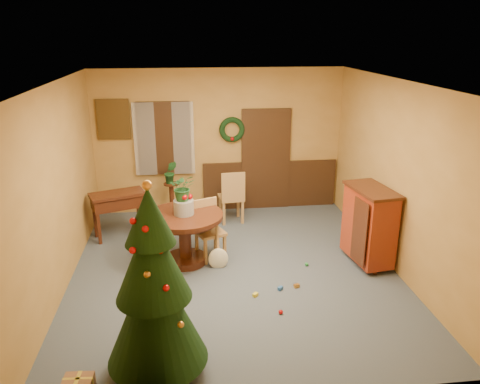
{
  "coord_description": "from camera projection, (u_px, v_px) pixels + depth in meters",
  "views": [
    {
      "loc": [
        -0.7,
        -6.52,
        3.57
      ],
      "look_at": [
        0.14,
        0.4,
        1.16
      ],
      "focal_mm": 35.0,
      "sensor_mm": 36.0,
      "label": 1
    }
  ],
  "objects": [
    {
      "name": "chair_far",
      "position": [
        232.0,
        195.0,
        9.02
      ],
      "size": [
        0.5,
        0.5,
        1.05
      ],
      "color": "olive",
      "rests_on": "floor"
    },
    {
      "name": "chair_near",
      "position": [
        208.0,
        227.0,
        7.67
      ],
      "size": [
        0.55,
        0.55,
        0.98
      ],
      "color": "olive",
      "rests_on": "floor"
    },
    {
      "name": "sideboard",
      "position": [
        369.0,
        224.0,
        7.39
      ],
      "size": [
        0.66,
        1.05,
        1.27
      ],
      "color": "#5E1E0A",
      "rests_on": "floor"
    },
    {
      "name": "writing_desk",
      "position": [
        118.0,
        204.0,
        8.38
      ],
      "size": [
        1.05,
        0.77,
        0.84
      ],
      "color": "black",
      "rests_on": "floor"
    },
    {
      "name": "centerpiece_plant",
      "position": [
        183.0,
        187.0,
        7.19
      ],
      "size": [
        0.38,
        0.33,
        0.42
      ],
      "primitive_type": "imported",
      "color": "#1E4C23",
      "rests_on": "urn"
    },
    {
      "name": "toy_b",
      "position": [
        307.0,
        264.0,
        7.48
      ],
      "size": [
        0.06,
        0.06,
        0.06
      ],
      "primitive_type": "sphere",
      "color": "#258A39",
      "rests_on": "floor"
    },
    {
      "name": "toy_a",
      "position": [
        280.0,
        288.0,
        6.8
      ],
      "size": [
        0.09,
        0.09,
        0.05
      ],
      "primitive_type": "cube",
      "rotation": [
        0.0,
        0.0,
        0.81
      ],
      "color": "#225095",
      "rests_on": "floor"
    },
    {
      "name": "urn",
      "position": [
        184.0,
        207.0,
        7.3
      ],
      "size": [
        0.32,
        0.32,
        0.23
      ],
      "primitive_type": "cylinder",
      "color": "slate",
      "rests_on": "dining_table"
    },
    {
      "name": "guitar",
      "position": [
        218.0,
        246.0,
        7.33
      ],
      "size": [
        0.42,
        0.54,
        0.73
      ],
      "primitive_type": null,
      "rotation": [
        -0.49,
        0.0,
        -0.23
      ],
      "color": "#ECE9C5",
      "rests_on": "floor"
    },
    {
      "name": "room_envelope",
      "position": [
        230.0,
        158.0,
        9.56
      ],
      "size": [
        5.5,
        5.5,
        5.5
      ],
      "color": "#36414F",
      "rests_on": "ground"
    },
    {
      "name": "gift_b",
      "position": [
        177.0,
        346.0,
        5.41
      ],
      "size": [
        0.33,
        0.33,
        0.25
      ],
      "color": "#AB1626",
      "rests_on": "floor"
    },
    {
      "name": "dining_table",
      "position": [
        185.0,
        229.0,
        7.42
      ],
      "size": [
        1.23,
        1.23,
        0.85
      ],
      "color": "black",
      "rests_on": "floor"
    },
    {
      "name": "stand_plant",
      "position": [
        171.0,
        172.0,
        9.02
      ],
      "size": [
        0.26,
        0.21,
        0.45
      ],
      "primitive_type": "imported",
      "rotation": [
        0.0,
        0.0,
        0.04
      ],
      "color": "#19471E",
      "rests_on": "plant_stand"
    },
    {
      "name": "gift_c",
      "position": [
        148.0,
        304.0,
        6.31
      ],
      "size": [
        0.32,
        0.25,
        0.15
      ],
      "color": "brown",
      "rests_on": "floor"
    },
    {
      "name": "toy_d",
      "position": [
        281.0,
        312.0,
        6.21
      ],
      "size": [
        0.06,
        0.06,
        0.06
      ],
      "primitive_type": "sphere",
      "color": "#BA0C0D",
      "rests_on": "floor"
    },
    {
      "name": "toy_e",
      "position": [
        297.0,
        286.0,
        6.86
      ],
      "size": [
        0.09,
        0.08,
        0.05
      ],
      "primitive_type": "cube",
      "rotation": [
        0.0,
        0.0,
        0.36
      ],
      "color": "#CB862F",
      "rests_on": "floor"
    },
    {
      "name": "gift_d",
      "position": [
        156.0,
        300.0,
        6.45
      ],
      "size": [
        0.33,
        0.16,
        0.12
      ],
      "color": "#AB1626",
      "rests_on": "floor"
    },
    {
      "name": "toy_c",
      "position": [
        255.0,
        295.0,
        6.63
      ],
      "size": [
        0.09,
        0.09,
        0.05
      ],
      "primitive_type": "cube",
      "rotation": [
        0.0,
        0.0,
        0.79
      ],
      "color": "gold",
      "rests_on": "floor"
    },
    {
      "name": "plant_stand",
      "position": [
        172.0,
        197.0,
        9.19
      ],
      "size": [
        0.29,
        0.29,
        0.76
      ],
      "color": "black",
      "rests_on": "floor"
    },
    {
      "name": "christmas_tree",
      "position": [
        154.0,
        288.0,
        4.81
      ],
      "size": [
        1.08,
        1.08,
        2.23
      ],
      "color": "#382111",
      "rests_on": "floor"
    }
  ]
}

